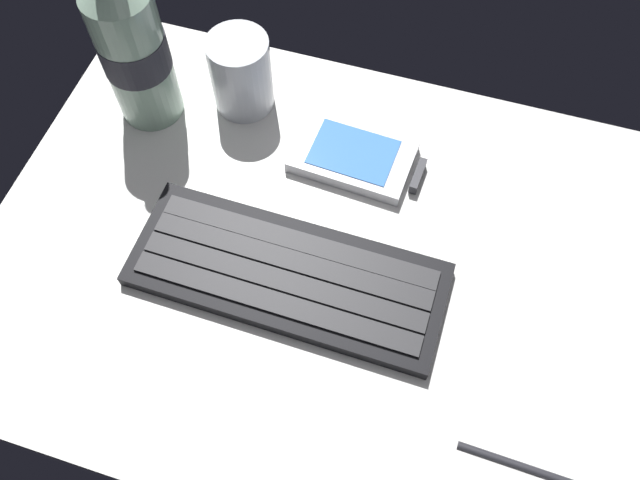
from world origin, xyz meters
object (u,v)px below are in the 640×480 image
handheld_device (359,158)px  keyboard (288,274)px  stylus_pen (516,464)px  juice_cup (241,76)px  water_bottle (132,46)px

handheld_device → keyboard: bearing=-100.9°
handheld_device → stylus_pen: size_ratio=1.38×
keyboard → juice_cup: (-11.19, 18.81, 3.10)cm
handheld_device → juice_cup: 14.95cm
water_bottle → juice_cup: bearing=22.3°
water_bottle → stylus_pen: water_bottle is taller
handheld_device → juice_cup: juice_cup is taller
water_bottle → stylus_pen: bearing=-30.5°
juice_cup → water_bottle: 11.17cm
handheld_device → stylus_pen: 32.04cm
keyboard → water_bottle: water_bottle is taller
handheld_device → juice_cup: size_ratio=1.55×
water_bottle → stylus_pen: size_ratio=2.19×
juice_cup → stylus_pen: (33.99, -29.21, -3.56)cm
handheld_device → stylus_pen: handheld_device is taller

